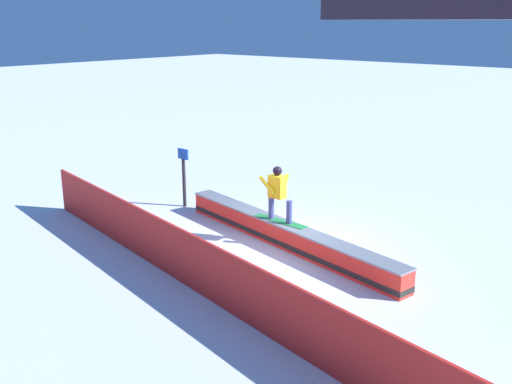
# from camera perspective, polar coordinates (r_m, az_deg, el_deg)

# --- Properties ---
(ground_plane) EXTENTS (120.00, 120.00, 0.00)m
(ground_plane) POSITION_cam_1_polar(r_m,az_deg,el_deg) (14.22, 2.89, -5.25)
(ground_plane) COLOR white
(grind_box) EXTENTS (7.10, 1.85, 0.57)m
(grind_box) POSITION_cam_1_polar(r_m,az_deg,el_deg) (14.13, 2.90, -4.28)
(grind_box) COLOR red
(grind_box) RESTS_ON ground_plane
(snowboarder) EXTENTS (1.50, 0.42, 1.35)m
(snowboarder) POSITION_cam_1_polar(r_m,az_deg,el_deg) (14.00, 2.14, 0.00)
(snowboarder) COLOR #278D43
(snowboarder) RESTS_ON grind_box
(safety_fence) EXTENTS (13.23, 2.60, 1.18)m
(safety_fence) POSITION_cam_1_polar(r_m,az_deg,el_deg) (11.87, -6.20, -6.75)
(safety_fence) COLOR red
(safety_fence) RESTS_ON ground_plane
(trail_marker) EXTENTS (0.40, 0.10, 1.71)m
(trail_marker) POSITION_cam_1_polar(r_m,az_deg,el_deg) (17.05, -7.01, 1.58)
(trail_marker) COLOR #262628
(trail_marker) RESTS_ON ground_plane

